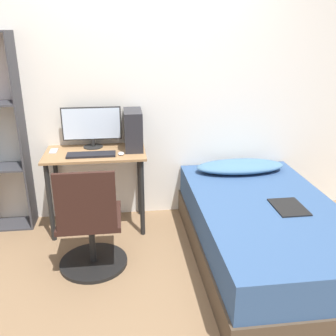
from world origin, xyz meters
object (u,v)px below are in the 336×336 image
(bed, at_px, (265,232))
(keyboard, at_px, (91,155))
(office_chair, at_px, (91,231))
(monitor, at_px, (92,126))
(pc_tower, at_px, (133,130))

(bed, distance_m, keyboard, 1.66)
(office_chair, bearing_deg, keyboard, 90.31)
(monitor, xyz_separation_m, pc_tower, (0.39, -0.09, -0.03))
(office_chair, relative_size, pc_tower, 2.47)
(monitor, distance_m, pc_tower, 0.40)
(monitor, relative_size, keyboard, 1.28)
(monitor, xyz_separation_m, keyboard, (-0.00, -0.26, -0.20))
(office_chair, relative_size, monitor, 1.63)
(monitor, relative_size, pc_tower, 1.52)
(pc_tower, bearing_deg, bed, -37.80)
(bed, bearing_deg, monitor, 147.87)
(keyboard, bearing_deg, bed, -23.95)
(bed, xyz_separation_m, monitor, (-1.43, 0.90, 0.74))
(office_chair, height_order, pc_tower, pc_tower)
(office_chair, height_order, bed, office_chair)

